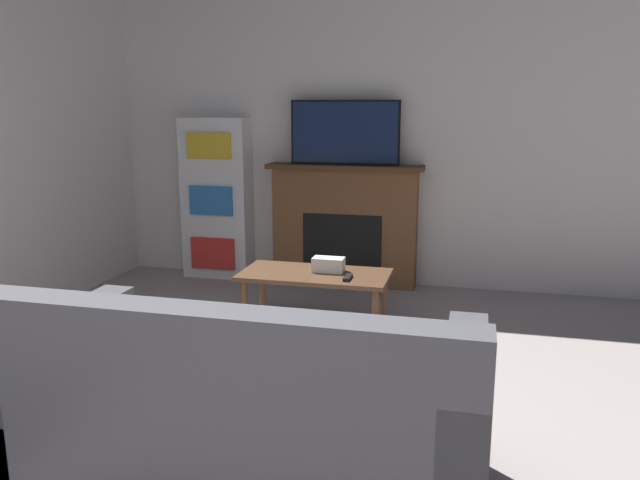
# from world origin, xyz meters

# --- Properties ---
(wall_back) EXTENTS (5.64, 0.06, 2.70)m
(wall_back) POSITION_xyz_m (0.00, 4.00, 1.35)
(wall_back) COLOR silver
(wall_back) RESTS_ON ground_plane
(fireplace) EXTENTS (1.38, 0.28, 1.08)m
(fireplace) POSITION_xyz_m (-0.18, 3.85, 0.54)
(fireplace) COLOR brown
(fireplace) RESTS_ON ground_plane
(tv) EXTENTS (0.96, 0.03, 0.55)m
(tv) POSITION_xyz_m (-0.18, 3.83, 1.35)
(tv) COLOR black
(tv) RESTS_ON fireplace
(couch) EXTENTS (1.85, 0.93, 0.92)m
(couch) POSITION_xyz_m (0.08, 0.64, 0.31)
(couch) COLOR #4C4C51
(couch) RESTS_ON ground_plane
(coffee_table) EXTENTS (1.03, 0.51, 0.44)m
(coffee_table) POSITION_xyz_m (-0.12, 2.57, 0.38)
(coffee_table) COLOR brown
(coffee_table) RESTS_ON ground_plane
(tissue_box) EXTENTS (0.22, 0.12, 0.10)m
(tissue_box) POSITION_xyz_m (-0.04, 2.63, 0.49)
(tissue_box) COLOR white
(tissue_box) RESTS_ON coffee_table
(remote_control) EXTENTS (0.04, 0.15, 0.02)m
(remote_control) POSITION_xyz_m (0.13, 2.47, 0.45)
(remote_control) COLOR black
(remote_control) RESTS_ON coffee_table
(bookshelf) EXTENTS (0.63, 0.29, 1.48)m
(bookshelf) POSITION_xyz_m (-1.38, 3.83, 0.74)
(bookshelf) COLOR white
(bookshelf) RESTS_ON ground_plane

